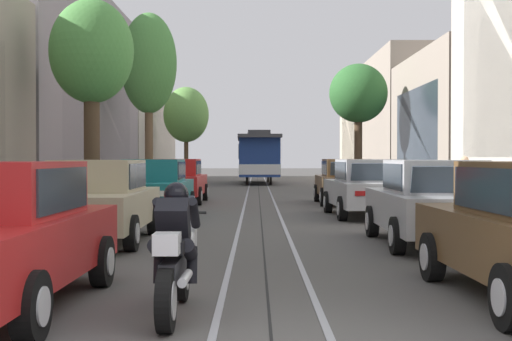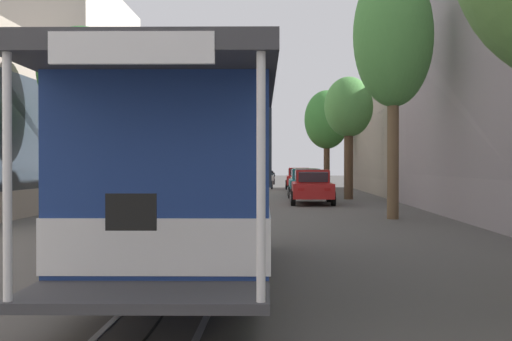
{
  "view_description": "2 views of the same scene",
  "coord_description": "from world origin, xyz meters",
  "px_view_note": "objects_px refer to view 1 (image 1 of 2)",
  "views": [
    {
      "loc": [
        -0.14,
        -5.25,
        1.62
      ],
      "look_at": [
        -0.2,
        24.57,
        1.08
      ],
      "focal_mm": 49.11,
      "sensor_mm": 36.0,
      "label": 1
    },
    {
      "loc": [
        -1.37,
        49.12,
        1.81
      ],
      "look_at": [
        -0.39,
        19.9,
        1.54
      ],
      "focal_mm": 44.37,
      "sensor_mm": 36.0,
      "label": 2
    }
  ],
  "objects_px": {
    "parked_car_brown_fourth_right": "(347,181)",
    "street_tree_kerb_left_mid": "(150,65)",
    "cable_car_trolley": "(260,157)",
    "parked_car_silver_second_right": "(433,202)",
    "motorcycle_with_rider": "(177,253)",
    "parked_car_teal_mid_left": "(156,188)",
    "street_tree_kerb_left_second": "(93,56)",
    "parked_car_beige_second_left": "(100,201)",
    "parked_car_silver_mid_right": "(368,188)",
    "parked_car_red_fourth_left": "(179,181)",
    "street_tree_kerb_right_second": "(360,95)",
    "street_tree_kerb_left_fourth": "(188,115)",
    "pedestrian_on_left_pavement": "(466,183)"
  },
  "relations": [
    {
      "from": "parked_car_brown_fourth_right",
      "to": "street_tree_kerb_left_mid",
      "type": "height_order",
      "value": "street_tree_kerb_left_mid"
    },
    {
      "from": "cable_car_trolley",
      "to": "street_tree_kerb_left_mid",
      "type": "bearing_deg",
      "value": -115.49
    },
    {
      "from": "parked_car_silver_second_right",
      "to": "motorcycle_with_rider",
      "type": "height_order",
      "value": "parked_car_silver_second_right"
    },
    {
      "from": "parked_car_silver_second_right",
      "to": "street_tree_kerb_left_mid",
      "type": "xyz_separation_m",
      "value": [
        -8.34,
        20.25,
        5.23
      ]
    },
    {
      "from": "parked_car_teal_mid_left",
      "to": "parked_car_silver_second_right",
      "type": "xyz_separation_m",
      "value": [
        6.06,
        -6.32,
        0.0
      ]
    },
    {
      "from": "parked_car_silver_second_right",
      "to": "motorcycle_with_rider",
      "type": "xyz_separation_m",
      "value": [
        -4.08,
        -5.82,
        -0.15
      ]
    },
    {
      "from": "street_tree_kerb_left_second",
      "to": "street_tree_kerb_left_mid",
      "type": "bearing_deg",
      "value": 90.55
    },
    {
      "from": "parked_car_beige_second_left",
      "to": "parked_car_silver_mid_right",
      "type": "height_order",
      "value": "same"
    },
    {
      "from": "parked_car_red_fourth_left",
      "to": "street_tree_kerb_right_second",
      "type": "xyz_separation_m",
      "value": [
        7.85,
        9.09,
        3.92
      ]
    },
    {
      "from": "parked_car_red_fourth_left",
      "to": "parked_car_silver_second_right",
      "type": "relative_size",
      "value": 1.0
    },
    {
      "from": "street_tree_kerb_right_second",
      "to": "motorcycle_with_rider",
      "type": "xyz_separation_m",
      "value": [
        -5.85,
        -27.18,
        -4.07
      ]
    },
    {
      "from": "parked_car_silver_second_right",
      "to": "street_tree_kerb_left_fourth",
      "type": "distance_m",
      "value": 35.35
    },
    {
      "from": "parked_car_silver_mid_right",
      "to": "street_tree_kerb_right_second",
      "type": "xyz_separation_m",
      "value": [
        1.97,
        15.07,
        3.92
      ]
    },
    {
      "from": "parked_car_brown_fourth_right",
      "to": "street_tree_kerb_right_second",
      "type": "distance_m",
      "value": 10.7
    },
    {
      "from": "street_tree_kerb_left_second",
      "to": "pedestrian_on_left_pavement",
      "type": "relative_size",
      "value": 3.84
    },
    {
      "from": "parked_car_beige_second_left",
      "to": "parked_car_silver_second_right",
      "type": "distance_m",
      "value": 6.31
    },
    {
      "from": "parked_car_red_fourth_left",
      "to": "motorcycle_with_rider",
      "type": "relative_size",
      "value": 2.2
    },
    {
      "from": "parked_car_teal_mid_left",
      "to": "street_tree_kerb_left_fourth",
      "type": "height_order",
      "value": "street_tree_kerb_left_fourth"
    },
    {
      "from": "parked_car_teal_mid_left",
      "to": "parked_car_silver_mid_right",
      "type": "bearing_deg",
      "value": -0.31
    },
    {
      "from": "parked_car_beige_second_left",
      "to": "parked_car_teal_mid_left",
      "type": "bearing_deg",
      "value": 87.75
    },
    {
      "from": "parked_car_beige_second_left",
      "to": "parked_car_brown_fourth_right",
      "type": "xyz_separation_m",
      "value": [
        6.18,
        11.11,
        0.0
      ]
    },
    {
      "from": "street_tree_kerb_right_second",
      "to": "pedestrian_on_left_pavement",
      "type": "bearing_deg",
      "value": -87.79
    },
    {
      "from": "parked_car_beige_second_left",
      "to": "parked_car_silver_second_right",
      "type": "xyz_separation_m",
      "value": [
        6.29,
        -0.48,
        0.0
      ]
    },
    {
      "from": "street_tree_kerb_right_second",
      "to": "motorcycle_with_rider",
      "type": "distance_m",
      "value": 28.1
    },
    {
      "from": "parked_car_beige_second_left",
      "to": "motorcycle_with_rider",
      "type": "relative_size",
      "value": 2.2
    },
    {
      "from": "parked_car_teal_mid_left",
      "to": "motorcycle_with_rider",
      "type": "bearing_deg",
      "value": -80.73
    },
    {
      "from": "parked_car_red_fourth_left",
      "to": "parked_car_silver_mid_right",
      "type": "xyz_separation_m",
      "value": [
        5.88,
        -5.98,
        0.0
      ]
    },
    {
      "from": "street_tree_kerb_left_second",
      "to": "street_tree_kerb_left_mid",
      "type": "xyz_separation_m",
      "value": [
        -0.12,
        12.04,
        1.33
      ]
    },
    {
      "from": "parked_car_brown_fourth_right",
      "to": "pedestrian_on_left_pavement",
      "type": "xyz_separation_m",
      "value": [
        2.48,
        -5.72,
        0.14
      ]
    },
    {
      "from": "street_tree_kerb_left_fourth",
      "to": "motorcycle_with_rider",
      "type": "relative_size",
      "value": 3.22
    },
    {
      "from": "parked_car_red_fourth_left",
      "to": "street_tree_kerb_left_fourth",
      "type": "bearing_deg",
      "value": 94.9
    },
    {
      "from": "parked_car_beige_second_left",
      "to": "street_tree_kerb_left_fourth",
      "type": "bearing_deg",
      "value": 92.84
    },
    {
      "from": "parked_car_silver_mid_right",
      "to": "street_tree_kerb_left_mid",
      "type": "relative_size",
      "value": 0.52
    },
    {
      "from": "street_tree_kerb_left_fourth",
      "to": "pedestrian_on_left_pavement",
      "type": "height_order",
      "value": "street_tree_kerb_left_fourth"
    },
    {
      "from": "parked_car_silver_mid_right",
      "to": "cable_car_trolley",
      "type": "xyz_separation_m",
      "value": [
        -2.91,
        24.91,
        0.86
      ]
    },
    {
      "from": "parked_car_brown_fourth_right",
      "to": "pedestrian_on_left_pavement",
      "type": "relative_size",
      "value": 2.62
    },
    {
      "from": "parked_car_beige_second_left",
      "to": "parked_car_silver_second_right",
      "type": "bearing_deg",
      "value": -4.35
    },
    {
      "from": "parked_car_red_fourth_left",
      "to": "street_tree_kerb_left_fourth",
      "type": "height_order",
      "value": "street_tree_kerb_left_fourth"
    },
    {
      "from": "parked_car_beige_second_left",
      "to": "parked_car_brown_fourth_right",
      "type": "distance_m",
      "value": 12.71
    },
    {
      "from": "street_tree_kerb_right_second",
      "to": "parked_car_silver_second_right",
      "type": "bearing_deg",
      "value": -94.73
    },
    {
      "from": "parked_car_brown_fourth_right",
      "to": "street_tree_kerb_left_fourth",
      "type": "distance_m",
      "value": 24.27
    },
    {
      "from": "parked_car_silver_second_right",
      "to": "street_tree_kerb_left_second",
      "type": "distance_m",
      "value": 12.26
    },
    {
      "from": "parked_car_silver_second_right",
      "to": "street_tree_kerb_left_mid",
      "type": "distance_m",
      "value": 22.52
    },
    {
      "from": "street_tree_kerb_left_fourth",
      "to": "parked_car_teal_mid_left",
      "type": "bearing_deg",
      "value": -86.1
    },
    {
      "from": "parked_car_silver_second_right",
      "to": "street_tree_kerb_left_second",
      "type": "bearing_deg",
      "value": 135.04
    },
    {
      "from": "street_tree_kerb_left_fourth",
      "to": "pedestrian_on_left_pavement",
      "type": "xyz_separation_m",
      "value": [
        10.33,
        -28.38,
        -3.57
      ]
    },
    {
      "from": "cable_car_trolley",
      "to": "street_tree_kerb_right_second",
      "type": "bearing_deg",
      "value": -63.6
    },
    {
      "from": "parked_car_silver_second_right",
      "to": "parked_car_silver_mid_right",
      "type": "relative_size",
      "value": 0.99
    },
    {
      "from": "parked_car_silver_second_right",
      "to": "street_tree_kerb_left_fourth",
      "type": "xyz_separation_m",
      "value": [
        -7.97,
        34.24,
        3.72
      ]
    },
    {
      "from": "parked_car_teal_mid_left",
      "to": "pedestrian_on_left_pavement",
      "type": "relative_size",
      "value": 2.61
    }
  ]
}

